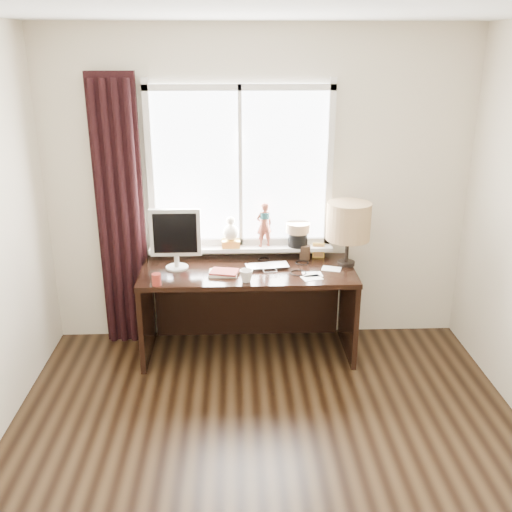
{
  "coord_description": "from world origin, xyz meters",
  "views": [
    {
      "loc": [
        -0.19,
        -2.6,
        2.41
      ],
      "look_at": [
        -0.05,
        1.25,
        1.0
      ],
      "focal_mm": 40.0,
      "sensor_mm": 36.0,
      "label": 1
    }
  ],
  "objects_px": {
    "monitor": "(175,235)",
    "desk": "(248,292)",
    "laptop": "(267,266)",
    "red_cup": "(157,279)",
    "table_lamp": "(348,222)",
    "mug": "(246,275)"
  },
  "relations": [
    {
      "from": "monitor",
      "to": "table_lamp",
      "type": "xyz_separation_m",
      "value": [
        1.37,
        0.02,
        0.09
      ]
    },
    {
      "from": "laptop",
      "to": "mug",
      "type": "distance_m",
      "value": 0.33
    },
    {
      "from": "table_lamp",
      "to": "desk",
      "type": "bearing_deg",
      "value": 177.69
    },
    {
      "from": "laptop",
      "to": "desk",
      "type": "bearing_deg",
      "value": 146.29
    },
    {
      "from": "laptop",
      "to": "monitor",
      "type": "xyz_separation_m",
      "value": [
        -0.72,
        0.02,
        0.26
      ]
    },
    {
      "from": "laptop",
      "to": "red_cup",
      "type": "relative_size",
      "value": 3.78
    },
    {
      "from": "laptop",
      "to": "monitor",
      "type": "relative_size",
      "value": 0.7
    },
    {
      "from": "mug",
      "to": "monitor",
      "type": "height_order",
      "value": "monitor"
    },
    {
      "from": "desk",
      "to": "mug",
      "type": "bearing_deg",
      "value": -92.95
    },
    {
      "from": "red_cup",
      "to": "mug",
      "type": "bearing_deg",
      "value": 3.6
    },
    {
      "from": "mug",
      "to": "red_cup",
      "type": "bearing_deg",
      "value": -176.4
    },
    {
      "from": "red_cup",
      "to": "desk",
      "type": "xyz_separation_m",
      "value": [
        0.69,
        0.4,
        -0.29
      ]
    },
    {
      "from": "monitor",
      "to": "red_cup",
      "type": "bearing_deg",
      "value": -109.09
    },
    {
      "from": "red_cup",
      "to": "desk",
      "type": "relative_size",
      "value": 0.05
    },
    {
      "from": "desk",
      "to": "red_cup",
      "type": "bearing_deg",
      "value": -149.94
    },
    {
      "from": "monitor",
      "to": "desk",
      "type": "bearing_deg",
      "value": 5.57
    },
    {
      "from": "desk",
      "to": "table_lamp",
      "type": "height_order",
      "value": "table_lamp"
    },
    {
      "from": "red_cup",
      "to": "table_lamp",
      "type": "bearing_deg",
      "value": 13.79
    },
    {
      "from": "laptop",
      "to": "mug",
      "type": "relative_size",
      "value": 3.38
    },
    {
      "from": "laptop",
      "to": "red_cup",
      "type": "xyz_separation_m",
      "value": [
        -0.84,
        -0.32,
        0.03
      ]
    },
    {
      "from": "laptop",
      "to": "monitor",
      "type": "distance_m",
      "value": 0.77
    },
    {
      "from": "mug",
      "to": "desk",
      "type": "xyz_separation_m",
      "value": [
        0.02,
        0.35,
        -0.29
      ]
    }
  ]
}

